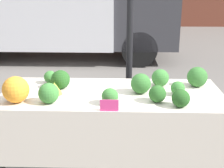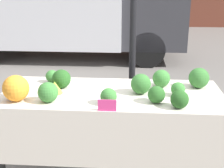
# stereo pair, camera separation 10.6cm
# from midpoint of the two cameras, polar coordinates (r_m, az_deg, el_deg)

# --- Properties ---
(tent_pole) EXTENTS (0.07, 0.07, 2.48)m
(tent_pole) POSITION_cam_midpoint_polar(r_m,az_deg,el_deg) (3.38, 4.74, 9.44)
(tent_pole) COLOR black
(tent_pole) RESTS_ON ground_plane
(market_table) EXTENTS (1.91, 0.82, 0.84)m
(market_table) POSITION_cam_midpoint_polar(r_m,az_deg,el_deg) (2.68, 1.03, -4.24)
(market_table) COLOR beige
(market_table) RESTS_ON ground_plane
(orange_cauliflower) EXTENTS (0.21, 0.21, 0.21)m
(orange_cauliflower) POSITION_cam_midpoint_polar(r_m,az_deg,el_deg) (2.59, -16.06, -0.76)
(orange_cauliflower) COLOR orange
(orange_cauliflower) RESTS_ON market_table
(romanesco_head) EXTENTS (0.13, 0.13, 0.11)m
(romanesco_head) POSITION_cam_midpoint_polar(r_m,az_deg,el_deg) (2.71, -9.31, -0.63)
(romanesco_head) COLOR #93B238
(romanesco_head) RESTS_ON market_table
(broccoli_head_0) EXTENTS (0.12, 0.12, 0.12)m
(broccoli_head_0) POSITION_cam_midpoint_polar(r_m,az_deg,el_deg) (2.68, 13.09, -0.94)
(broccoli_head_0) COLOR #387533
(broccoli_head_0) RESTS_ON market_table
(broccoli_head_1) EXTENTS (0.14, 0.14, 0.14)m
(broccoli_head_1) POSITION_cam_midpoint_polar(r_m,az_deg,el_deg) (2.43, 13.48, -2.76)
(broccoli_head_1) COLOR #23511E
(broccoli_head_1) RESTS_ON market_table
(broccoli_head_2) EXTENTS (0.16, 0.16, 0.16)m
(broccoli_head_2) POSITION_cam_midpoint_polar(r_m,az_deg,el_deg) (2.87, 10.05, 1.01)
(broccoli_head_2) COLOR #387533
(broccoli_head_2) RESTS_ON market_table
(broccoli_head_3) EXTENTS (0.14, 0.14, 0.14)m
(broccoli_head_3) POSITION_cam_midpoint_polar(r_m,az_deg,el_deg) (2.50, 9.34, -1.92)
(broccoli_head_3) COLOR #285B23
(broccoli_head_3) RESTS_ON market_table
(broccoli_head_4) EXTENTS (0.13, 0.13, 0.13)m
(broccoli_head_4) POSITION_cam_midpoint_polar(r_m,az_deg,el_deg) (2.44, 0.61, -2.28)
(broccoli_head_4) COLOR #387533
(broccoli_head_4) RESTS_ON market_table
(broccoli_head_5) EXTENTS (0.17, 0.17, 0.17)m
(broccoli_head_5) POSITION_cam_midpoint_polar(r_m,az_deg,el_deg) (2.67, 6.42, 0.03)
(broccoli_head_5) COLOR #336B2D
(broccoli_head_5) RESTS_ON market_table
(broccoli_head_6) EXTENTS (0.18, 0.18, 0.18)m
(broccoli_head_6) POSITION_cam_midpoint_polar(r_m,az_deg,el_deg) (2.92, 16.60, 1.06)
(broccoli_head_6) COLOR #336B2D
(broccoli_head_6) RESTS_ON market_table
(broccoli_head_7) EXTENTS (0.12, 0.12, 0.12)m
(broccoli_head_7) POSITION_cam_midpoint_polar(r_m,az_deg,el_deg) (3.00, -9.93, 1.38)
(broccoli_head_7) COLOR #387533
(broccoli_head_7) RESTS_ON market_table
(broccoli_head_8) EXTENTS (0.17, 0.17, 0.17)m
(broccoli_head_8) POSITION_cam_midpoint_polar(r_m,az_deg,el_deg) (2.83, -8.18, 0.93)
(broccoli_head_8) COLOR #23511E
(broccoli_head_8) RESTS_ON market_table
(broccoli_head_9) EXTENTS (0.16, 0.16, 0.16)m
(broccoli_head_9) POSITION_cam_midpoint_polar(r_m,az_deg,el_deg) (2.52, -10.45, -1.51)
(broccoli_head_9) COLOR #387533
(broccoli_head_9) RESTS_ON market_table
(price_sign) EXTENTS (0.14, 0.01, 0.09)m
(price_sign) POSITION_cam_midpoint_polar(r_m,az_deg,el_deg) (2.32, 0.40, -3.95)
(price_sign) COLOR #E53D84
(price_sign) RESTS_ON market_table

